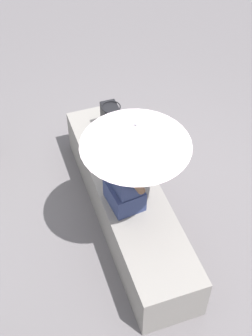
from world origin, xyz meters
TOP-DOWN VIEW (x-y plane):
  - ground_plane at (0.00, 0.00)m, footprint 14.00×14.00m
  - stone_bench at (0.00, 0.00)m, footprint 2.46×0.59m
  - person_seated at (-0.19, 0.09)m, footprint 0.49×0.32m
  - parasol at (-0.27, 0.03)m, footprint 0.90×0.90m
  - handbag_black at (0.77, -0.09)m, footprint 0.27×0.20m

SIDE VIEW (x-z plane):
  - ground_plane at x=0.00m, z-range 0.00..0.00m
  - stone_bench at x=0.00m, z-range 0.00..0.49m
  - handbag_black at x=0.77m, z-range 0.49..0.84m
  - person_seated at x=-0.19m, z-range 0.43..1.33m
  - parasol at x=-0.27m, z-range 0.87..1.89m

